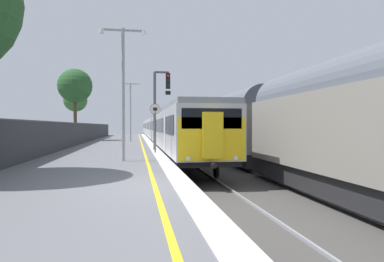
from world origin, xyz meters
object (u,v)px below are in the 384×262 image
(platform_lamp_mid, at_px, (123,83))
(background_tree_left, at_px, (75,101))
(speed_limit_sign, at_px, (155,122))
(background_tree_centre, at_px, (75,87))
(signal_gantry, at_px, (159,101))
(commuter_train_at_platform, at_px, (159,128))
(freight_train_adjacent_track, at_px, (235,125))
(platform_lamp_far, at_px, (131,107))

(platform_lamp_mid, bearing_deg, background_tree_left, 103.54)
(speed_limit_sign, height_order, background_tree_centre, background_tree_centre)
(signal_gantry, bearing_deg, commuter_train_at_platform, 86.34)
(freight_train_adjacent_track, distance_m, platform_lamp_far, 13.16)
(commuter_train_at_platform, relative_size, signal_gantry, 12.81)
(commuter_train_at_platform, bearing_deg, speed_limit_sign, -94.16)
(freight_train_adjacent_track, bearing_deg, platform_lamp_mid, -132.39)
(signal_gantry, bearing_deg, platform_lamp_mid, -106.64)
(speed_limit_sign, xyz_separation_m, background_tree_centre, (-7.48, 18.22, 3.88))
(commuter_train_at_platform, distance_m, platform_lamp_mid, 29.96)
(speed_limit_sign, xyz_separation_m, background_tree_left, (-8.47, 24.16, 2.87))
(platform_lamp_far, distance_m, background_tree_centre, 7.28)
(freight_train_adjacent_track, distance_m, background_tree_centre, 20.01)
(background_tree_left, bearing_deg, speed_limit_sign, -70.68)
(commuter_train_at_platform, distance_m, speed_limit_sign, 25.43)
(platform_lamp_far, bearing_deg, platform_lamp_mid, -90.00)
(background_tree_centre, bearing_deg, freight_train_adjacent_track, -47.16)
(commuter_train_at_platform, bearing_deg, background_tree_left, -173.38)
(speed_limit_sign, xyz_separation_m, platform_lamp_far, (-1.61, 14.54, 1.62))
(signal_gantry, bearing_deg, background_tree_left, 112.04)
(freight_train_adjacent_track, bearing_deg, speed_limit_sign, -146.63)
(signal_gantry, height_order, speed_limit_sign, signal_gantry)
(platform_lamp_mid, distance_m, background_tree_centre, 23.41)
(freight_train_adjacent_track, bearing_deg, commuter_train_at_platform, 100.55)
(background_tree_left, bearing_deg, commuter_train_at_platform, 6.62)
(background_tree_left, distance_m, background_tree_centre, 6.11)
(platform_lamp_far, bearing_deg, speed_limit_sign, -83.66)
(commuter_train_at_platform, distance_m, background_tree_left, 10.92)
(commuter_train_at_platform, relative_size, speed_limit_sign, 23.04)
(signal_gantry, distance_m, platform_lamp_mid, 6.94)
(platform_lamp_far, bearing_deg, commuter_train_at_platform, 72.26)
(speed_limit_sign, bearing_deg, platform_lamp_far, 96.34)
(background_tree_left, bearing_deg, freight_train_adjacent_track, -54.81)
(signal_gantry, bearing_deg, background_tree_centre, 116.27)
(signal_gantry, relative_size, platform_lamp_mid, 0.87)
(commuter_train_at_platform, bearing_deg, background_tree_centre, -142.55)
(commuter_train_at_platform, bearing_deg, signal_gantry, -93.66)
(signal_gantry, height_order, background_tree_centre, background_tree_centre)
(platform_lamp_mid, bearing_deg, freight_train_adjacent_track, 47.61)
(background_tree_centre, bearing_deg, commuter_train_at_platform, 37.45)
(background_tree_left, relative_size, background_tree_centre, 0.81)
(speed_limit_sign, bearing_deg, background_tree_centre, 112.30)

